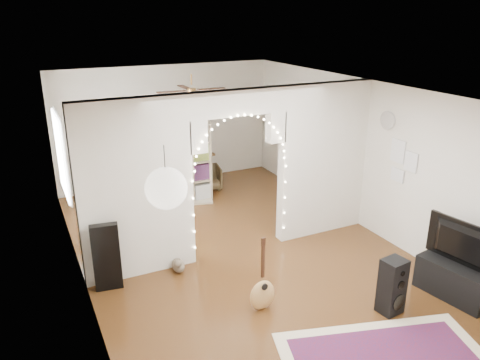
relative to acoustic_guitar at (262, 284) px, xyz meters
name	(u,v)px	position (x,y,z in m)	size (l,w,h in m)	color
floor	(238,249)	(0.45, 1.68, -0.40)	(7.50, 7.50, 0.00)	black
ceiling	(238,89)	(0.45, 1.68, 2.30)	(5.00, 7.50, 0.02)	white
wall_back	(166,125)	(0.45, 5.43, 0.95)	(5.00, 0.02, 2.70)	silver
wall_front	(414,294)	(0.45, -2.07, 0.95)	(5.00, 0.02, 2.70)	silver
wall_left	(75,200)	(-2.05, 1.68, 0.95)	(0.02, 7.50, 2.70)	silver
wall_right	(361,154)	(2.95, 1.68, 0.95)	(0.02, 7.50, 2.70)	silver
divider_wall	(238,169)	(0.45, 1.68, 1.03)	(5.00, 0.20, 2.70)	silver
fairy_lights	(241,164)	(0.45, 1.55, 1.15)	(1.64, 0.04, 1.60)	#FFEABF
window	(61,155)	(-2.02, 3.48, 1.10)	(0.04, 1.20, 1.40)	white
wall_clock	(388,120)	(2.93, 1.08, 1.70)	(0.31, 0.31, 0.03)	white
picture_frames	(401,161)	(2.93, 0.68, 1.10)	(0.02, 0.50, 0.70)	white
paper_lantern	(166,188)	(-1.45, -0.72, 1.85)	(0.40, 0.40, 0.40)	white
ceiling_fan	(192,90)	(0.45, 3.68, 2.00)	(1.10, 1.10, 0.30)	#B27B3B
guitar_case	(107,257)	(-1.75, 1.43, 0.11)	(0.39, 0.13, 1.02)	black
acoustic_guitar	(262,284)	(0.00, 0.00, 0.00)	(0.38, 0.19, 0.91)	#B28E47
tabby_cat	(178,265)	(-0.71, 1.41, -0.28)	(0.28, 0.44, 0.29)	brown
floor_speaker	(392,286)	(1.52, -0.80, -0.01)	(0.33, 0.30, 0.78)	black
media_console	(453,281)	(2.55, -0.91, -0.15)	(0.40, 1.00, 0.50)	black
tv	(460,245)	(2.55, -0.91, 0.41)	(1.07, 0.14, 0.62)	black
bookcase	(170,164)	(0.09, 4.10, 0.46)	(1.67, 0.42, 1.71)	tan
dining_table	(184,157)	(0.69, 5.02, 0.28)	(1.30, 0.96, 0.76)	brown
flower_vase	(183,150)	(0.69, 5.02, 0.45)	(0.18, 0.18, 0.19)	silver
dining_chair_left	(135,213)	(-0.87, 3.42, -0.17)	(0.49, 0.51, 0.46)	brown
dining_chair_right	(208,178)	(1.07, 4.55, -0.13)	(0.57, 0.58, 0.53)	brown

